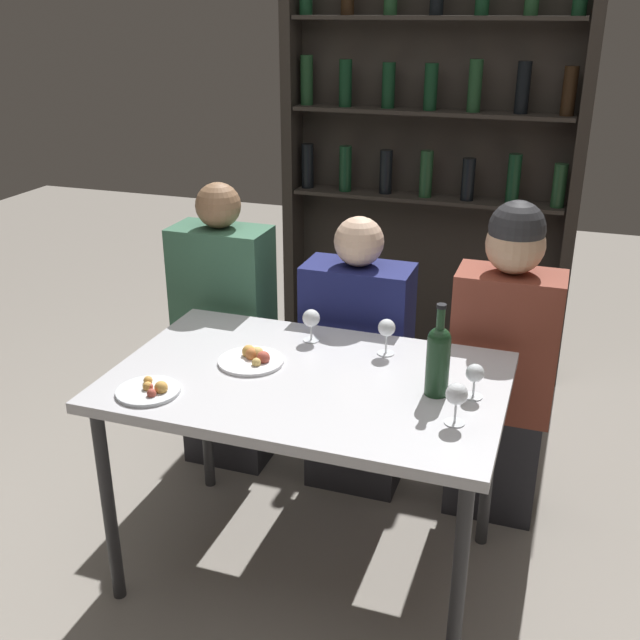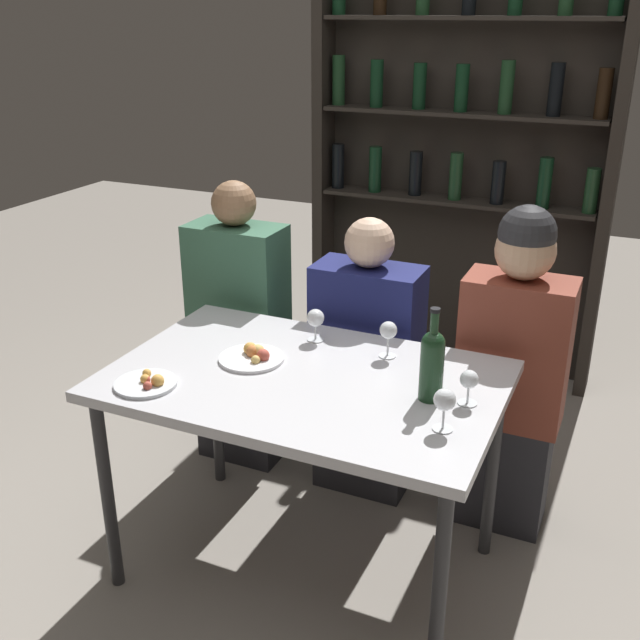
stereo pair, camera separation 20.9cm
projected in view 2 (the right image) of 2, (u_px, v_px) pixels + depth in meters
name	position (u px, v px, depth m)	size (l,w,h in m)	color
ground_plane	(306.00, 566.00, 2.74)	(10.00, 10.00, 0.00)	gray
dining_table	(305.00, 395.00, 2.46)	(1.27, 0.82, 0.78)	silver
wine_rack_wall	(459.00, 167.00, 3.90)	(1.57, 0.21, 2.11)	#28231E
wine_bottle	(432.00, 362.00, 2.24)	(0.07, 0.07, 0.30)	#19381E
wine_glass_0	(316.00, 319.00, 2.66)	(0.06, 0.06, 0.12)	silver
wine_glass_1	(445.00, 401.00, 2.09)	(0.06, 0.06, 0.13)	silver
wine_glass_2	(388.00, 332.00, 2.54)	(0.06, 0.06, 0.13)	silver
wine_glass_3	(469.00, 381.00, 2.23)	(0.06, 0.06, 0.11)	silver
food_plate_0	(147.00, 383.00, 2.37)	(0.20, 0.20, 0.05)	silver
food_plate_1	(253.00, 356.00, 2.54)	(0.22, 0.22, 0.05)	white
seated_person_left	(240.00, 335.00, 3.21)	(0.40, 0.22, 1.25)	#26262B
seated_person_center	(366.00, 369.00, 3.01)	(0.42, 0.22, 1.17)	#26262B
seated_person_right	(511.00, 377.00, 2.76)	(0.39, 0.22, 1.27)	#26262B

